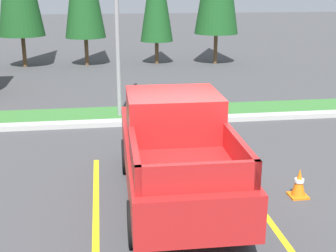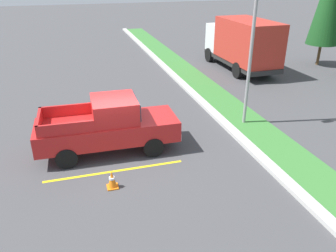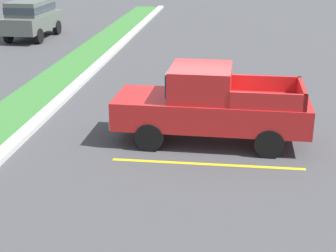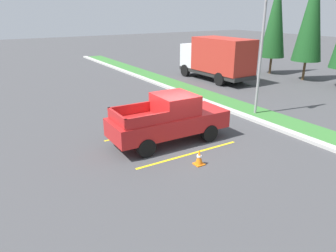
{
  "view_description": "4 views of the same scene",
  "coord_description": "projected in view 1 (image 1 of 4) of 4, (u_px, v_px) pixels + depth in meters",
  "views": [
    {
      "loc": [
        -1.66,
        -8.52,
        4.09
      ],
      "look_at": [
        -0.44,
        -0.11,
        1.49
      ],
      "focal_mm": 49.64,
      "sensor_mm": 36.0,
      "label": 1
    },
    {
      "loc": [
        11.27,
        -1.29,
        6.39
      ],
      "look_at": [
        -0.0,
        2.0,
        0.88
      ],
      "focal_mm": 36.14,
      "sensor_mm": 36.0,
      "label": 2
    },
    {
      "loc": [
        -13.42,
        -0.72,
        5.29
      ],
      "look_at": [
        -1.25,
        0.8,
        0.74
      ],
      "focal_mm": 54.33,
      "sensor_mm": 36.0,
      "label": 3
    },
    {
      "loc": [
        10.59,
        -7.11,
        5.46
      ],
      "look_at": [
        -0.23,
        -0.37,
        0.77
      ],
      "focal_mm": 33.95,
      "sensor_mm": 36.0,
      "label": 4
    }
  ],
  "objects": [
    {
      "name": "parking_line_far",
      "position": [
        250.0,
        195.0,
        9.4
      ],
      "size": [
        0.12,
        4.8,
        0.01
      ],
      "primitive_type": "cube",
      "color": "yellow",
      "rests_on": "ground"
    },
    {
      "name": "traffic_cone",
      "position": [
        299.0,
        183.0,
        9.24
      ],
      "size": [
        0.36,
        0.36,
        0.6
      ],
      "color": "orange",
      "rests_on": "ground"
    },
    {
      "name": "pickup_truck_main",
      "position": [
        175.0,
        149.0,
        8.94
      ],
      "size": [
        2.06,
        5.27,
        2.1
      ],
      "color": "black",
      "rests_on": "ground"
    },
    {
      "name": "grass_median",
      "position": [
        154.0,
        113.0,
        15.25
      ],
      "size": [
        56.0,
        1.8,
        0.06
      ],
      "primitive_type": "cube",
      "color": "#387533",
      "rests_on": "ground"
    },
    {
      "name": "parking_line_near",
      "position": [
        96.0,
        205.0,
        8.98
      ],
      "size": [
        0.12,
        4.8,
        0.01
      ],
      "primitive_type": "cube",
      "color": "yellow",
      "rests_on": "ground"
    },
    {
      "name": "ground_plane",
      "position": [
        188.0,
        193.0,
        9.49
      ],
      "size": [
        120.0,
        120.0,
        0.0
      ],
      "primitive_type": "plane",
      "color": "#424244"
    },
    {
      "name": "curb_strip",
      "position": [
        158.0,
        121.0,
        14.2
      ],
      "size": [
        56.0,
        0.4,
        0.15
      ],
      "primitive_type": "cube",
      "color": "#B2B2AD",
      "rests_on": "ground"
    }
  ]
}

